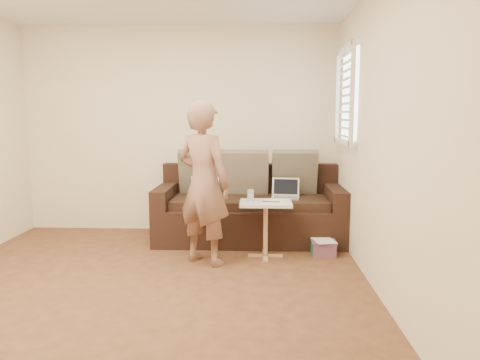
% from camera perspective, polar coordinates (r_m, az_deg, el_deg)
% --- Properties ---
extents(floor, '(4.50, 4.50, 0.00)m').
position_cam_1_polar(floor, '(3.92, -12.97, -14.25)').
color(floor, '#4E2E1D').
rests_on(floor, ground).
extents(wall_back, '(4.00, 0.00, 4.00)m').
position_cam_1_polar(wall_back, '(5.83, -7.60, 6.29)').
color(wall_back, beige).
rests_on(wall_back, ground).
extents(wall_right, '(0.00, 4.50, 4.50)m').
position_cam_1_polar(wall_right, '(3.64, 18.39, 4.89)').
color(wall_right, beige).
rests_on(wall_right, ground).
extents(window_blinds, '(0.12, 0.88, 1.08)m').
position_cam_1_polar(window_blinds, '(5.09, 13.31, 10.39)').
color(window_blinds, white).
rests_on(window_blinds, wall_right).
extents(sofa, '(2.20, 0.95, 0.85)m').
position_cam_1_polar(sofa, '(5.38, 1.22, -3.19)').
color(sofa, black).
rests_on(sofa, ground).
extents(pillow_left, '(0.55, 0.29, 0.57)m').
position_cam_1_polar(pillow_left, '(5.58, -4.90, 1.00)').
color(pillow_left, brown).
rests_on(pillow_left, sofa).
extents(pillow_mid, '(0.55, 0.27, 0.57)m').
position_cam_1_polar(pillow_mid, '(5.52, 0.75, 0.95)').
color(pillow_mid, brown).
rests_on(pillow_mid, sofa).
extents(pillow_right, '(0.55, 0.28, 0.57)m').
position_cam_1_polar(pillow_right, '(5.58, 6.94, 0.96)').
color(pillow_right, brown).
rests_on(pillow_right, sofa).
extents(laptop_silver, '(0.35, 0.27, 0.22)m').
position_cam_1_polar(laptop_silver, '(5.30, 5.75, -2.34)').
color(laptop_silver, '#B7BABC').
rests_on(laptop_silver, sofa).
extents(laptop_white, '(0.44, 0.40, 0.26)m').
position_cam_1_polar(laptop_white, '(5.33, -3.87, -2.25)').
color(laptop_white, white).
rests_on(laptop_white, sofa).
extents(person, '(0.72, 0.65, 1.63)m').
position_cam_1_polar(person, '(4.47, -4.61, -0.43)').
color(person, brown).
rests_on(person, ground).
extents(side_table, '(0.54, 0.38, 0.59)m').
position_cam_1_polar(side_table, '(4.76, 3.26, -6.27)').
color(side_table, silver).
rests_on(side_table, ground).
extents(drinking_glass, '(0.07, 0.07, 0.12)m').
position_cam_1_polar(drinking_glass, '(4.73, 1.35, -1.95)').
color(drinking_glass, silver).
rests_on(drinking_glass, side_table).
extents(scissors, '(0.20, 0.15, 0.02)m').
position_cam_1_polar(scissors, '(4.66, 3.97, -2.77)').
color(scissors, silver).
rests_on(scissors, side_table).
extents(paper_on_table, '(0.25, 0.33, 0.00)m').
position_cam_1_polar(paper_on_table, '(4.71, 4.33, -2.71)').
color(paper_on_table, white).
rests_on(paper_on_table, side_table).
extents(striped_box, '(0.26, 0.26, 0.17)m').
position_cam_1_polar(striped_box, '(4.95, 10.53, -8.40)').
color(striped_box, '#C81E66').
rests_on(striped_box, ground).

